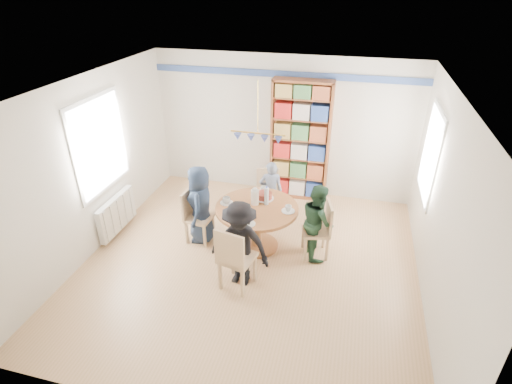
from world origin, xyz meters
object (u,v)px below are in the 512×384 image
(person_left, at_px, (200,204))
(chair_near, at_px, (234,257))
(person_far, at_px, (271,191))
(chair_right, at_px, (321,227))
(person_right, at_px, (318,221))
(bookshelf, at_px, (300,142))
(dining_table, at_px, (257,217))
(chair_far, at_px, (268,191))
(radiator, at_px, (117,214))
(person_near, at_px, (240,244))
(chair_left, at_px, (195,213))

(person_left, bearing_deg, chair_near, 28.83)
(person_far, bearing_deg, chair_right, 126.47)
(person_right, xyz_separation_m, bookshelf, (-0.58, 1.83, 0.53))
(dining_table, xyz_separation_m, chair_far, (-0.05, 0.98, -0.06))
(radiator, bearing_deg, chair_far, 25.73)
(chair_right, relative_size, person_far, 0.81)
(person_right, height_order, person_far, person_right)
(bookshelf, bearing_deg, person_right, -72.53)
(chair_right, bearing_deg, person_near, -137.70)
(bookshelf, bearing_deg, chair_left, -126.18)
(chair_near, bearing_deg, person_left, 130.48)
(radiator, relative_size, dining_table, 0.77)
(chair_near, xyz_separation_m, person_near, (0.04, 0.16, 0.10))
(dining_table, bearing_deg, person_right, 2.65)
(chair_left, distance_m, person_far, 1.41)
(chair_far, relative_size, person_far, 0.80)
(radiator, bearing_deg, person_far, 22.91)
(chair_near, relative_size, person_near, 0.77)
(chair_far, height_order, person_far, person_far)
(person_far, height_order, person_near, person_near)
(bookshelf, bearing_deg, person_near, -98.00)
(chair_near, relative_size, person_left, 0.76)
(dining_table, xyz_separation_m, person_right, (0.95, 0.04, 0.06))
(radiator, xyz_separation_m, person_left, (1.48, 0.15, 0.31))
(chair_far, bearing_deg, bookshelf, 65.00)
(dining_table, distance_m, chair_near, 1.04)
(chair_right, relative_size, person_left, 0.70)
(chair_near, bearing_deg, radiator, 159.58)
(chair_left, xyz_separation_m, bookshelf, (1.41, 1.92, 0.64))
(radiator, relative_size, chair_far, 1.10)
(radiator, height_order, chair_right, chair_right)
(radiator, distance_m, chair_far, 2.63)
(chair_right, xyz_separation_m, person_near, (-1.02, -0.93, 0.15))
(chair_near, distance_m, person_near, 0.19)
(person_left, bearing_deg, chair_left, -80.86)
(person_left, relative_size, bookshelf, 0.57)
(person_far, xyz_separation_m, person_near, (-0.05, -1.75, 0.09))
(chair_right, relative_size, chair_far, 1.02)
(chair_left, bearing_deg, dining_table, 2.51)
(radiator, xyz_separation_m, person_right, (3.36, 0.21, 0.26))
(person_left, bearing_deg, person_near, 34.86)
(person_left, bearing_deg, person_far, 120.53)
(radiator, distance_m, bookshelf, 3.54)
(chair_far, bearing_deg, person_right, -43.08)
(person_far, height_order, bookshelf, bookshelf)
(person_left, height_order, person_far, person_left)
(chair_left, distance_m, bookshelf, 2.47)
(person_near, bearing_deg, dining_table, 95.56)
(person_left, bearing_deg, bookshelf, 133.59)
(person_right, bearing_deg, dining_table, 71.53)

